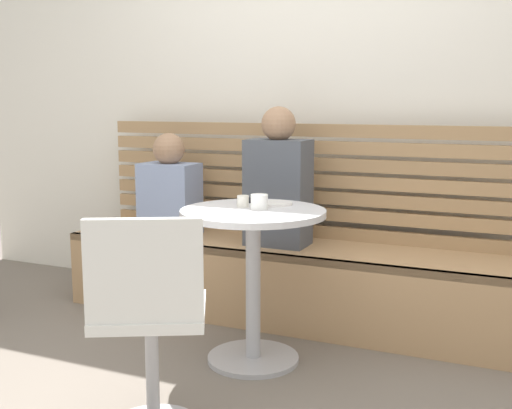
# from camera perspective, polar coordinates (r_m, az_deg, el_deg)

# --- Properties ---
(back_wall) EXTENTS (5.20, 0.10, 2.90)m
(back_wall) POSITION_cam_1_polar(r_m,az_deg,el_deg) (3.90, 5.71, 12.36)
(back_wall) COLOR white
(back_wall) RESTS_ON ground
(booth_bench) EXTENTS (2.70, 0.52, 0.44)m
(booth_bench) POSITION_cam_1_polar(r_m,az_deg,el_deg) (3.62, 3.18, -7.01)
(booth_bench) COLOR tan
(booth_bench) RESTS_ON ground
(booth_backrest) EXTENTS (2.65, 0.04, 0.67)m
(booth_backrest) POSITION_cam_1_polar(r_m,az_deg,el_deg) (3.73, 4.58, 2.20)
(booth_backrest) COLOR #A68157
(booth_backrest) RESTS_ON booth_bench
(cafe_table) EXTENTS (0.68, 0.68, 0.74)m
(cafe_table) POSITION_cam_1_polar(r_m,az_deg,el_deg) (2.98, -0.26, -4.66)
(cafe_table) COLOR #ADADB2
(cafe_table) RESTS_ON ground
(white_chair) EXTENTS (0.54, 0.54, 0.85)m
(white_chair) POSITION_cam_1_polar(r_m,az_deg,el_deg) (2.34, -9.62, -10.10)
(white_chair) COLOR #ADADB2
(white_chair) RESTS_ON ground
(person_adult) EXTENTS (0.34, 0.22, 0.77)m
(person_adult) POSITION_cam_1_polar(r_m,az_deg,el_deg) (3.51, 2.01, 1.90)
(person_adult) COLOR #4C515B
(person_adult) RESTS_ON booth_bench
(person_child_left) EXTENTS (0.34, 0.22, 0.61)m
(person_child_left) POSITION_cam_1_polar(r_m,az_deg,el_deg) (3.85, -7.79, 1.29)
(person_child_left) COLOR #8C9EC6
(person_child_left) RESTS_ON booth_bench
(cup_ceramic_white) EXTENTS (0.08, 0.08, 0.07)m
(cup_ceramic_white) POSITION_cam_1_polar(r_m,az_deg,el_deg) (2.93, 0.30, 0.25)
(cup_ceramic_white) COLOR white
(cup_ceramic_white) RESTS_ON cafe_table
(cup_espresso_small) EXTENTS (0.06, 0.06, 0.05)m
(cup_espresso_small) POSITION_cam_1_polar(r_m,az_deg,el_deg) (3.00, -1.19, 0.29)
(cup_espresso_small) COLOR silver
(cup_espresso_small) RESTS_ON cafe_table
(plate_small) EXTENTS (0.17, 0.17, 0.01)m
(plate_small) POSITION_cam_1_polar(r_m,az_deg,el_deg) (3.07, 1.71, 0.10)
(plate_small) COLOR white
(plate_small) RESTS_ON cafe_table
(phone_on_table) EXTENTS (0.10, 0.15, 0.01)m
(phone_on_table) POSITION_cam_1_polar(r_m,az_deg,el_deg) (3.19, -0.50, 0.40)
(phone_on_table) COLOR black
(phone_on_table) RESTS_ON cafe_table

